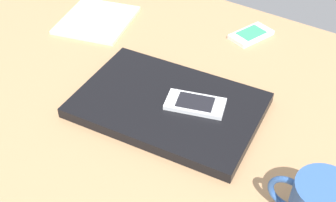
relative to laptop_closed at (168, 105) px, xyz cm
name	(u,v)px	position (x,y,z in cm)	size (l,w,h in cm)	color
desk_surface	(142,91)	(8.28, -3.10, -2.50)	(120.00, 80.00, 3.00)	#9E7751
laptop_closed	(168,105)	(0.00, 0.00, 0.00)	(33.08, 22.03, 2.00)	black
cell_phone_on_laptop	(195,104)	(-4.77, -1.64, 1.45)	(11.64, 8.24, 0.97)	silver
cell_phone_on_desk	(251,35)	(-1.93, -31.06, -0.48)	(8.14, 10.91, 1.11)	silver
notepad	(97,20)	(31.57, -16.65, -0.60)	(15.71, 17.20, 0.80)	#F2EDB2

